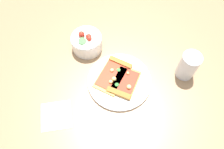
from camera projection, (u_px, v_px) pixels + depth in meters
ground_plane at (119, 78)px, 0.92m from camera, size 2.40×2.40×0.00m
plate at (119, 81)px, 0.90m from camera, size 0.25×0.25×0.01m
pizza_slice_near at (123, 84)px, 0.88m from camera, size 0.16×0.13×0.02m
pizza_slice_far at (113, 74)px, 0.90m from camera, size 0.19×0.15×0.02m
salad_bowl at (86, 42)px, 0.96m from camera, size 0.13×0.13×0.09m
soda_glass at (187, 66)px, 0.88m from camera, size 0.07×0.07×0.12m
paper_napkin at (55, 115)px, 0.84m from camera, size 0.13×0.13×0.00m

